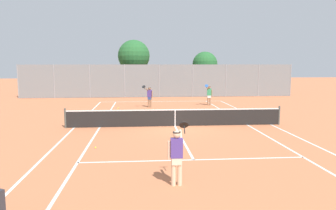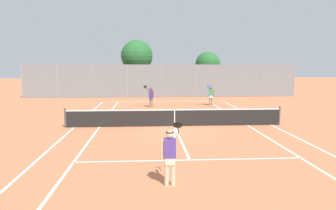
{
  "view_description": "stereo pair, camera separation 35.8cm",
  "coord_description": "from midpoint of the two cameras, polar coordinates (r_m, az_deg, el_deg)",
  "views": [
    {
      "loc": [
        -1.89,
        -17.77,
        3.47
      ],
      "look_at": [
        -0.27,
        1.5,
        1.0
      ],
      "focal_mm": 35.0,
      "sensor_mm": 36.0,
      "label": 1
    },
    {
      "loc": [
        -1.53,
        -17.8,
        3.47
      ],
      "look_at": [
        -0.27,
        1.5,
        1.0
      ],
      "focal_mm": 35.0,
      "sensor_mm": 36.0,
      "label": 2
    }
  ],
  "objects": [
    {
      "name": "loose_tennis_ball_2",
      "position": [
        13.92,
        -12.23,
        -7.19
      ],
      "size": [
        0.07,
        0.07,
        0.07
      ],
      "primitive_type": "sphere",
      "color": "#D1DB33",
      "rests_on": "ground"
    },
    {
      "name": "tree_behind_right",
      "position": [
        36.62,
        7.26,
        6.9
      ],
      "size": [
        2.74,
        2.74,
        4.74
      ],
      "color": "brown",
      "rests_on": "ground"
    },
    {
      "name": "player_far_left",
      "position": [
        25.88,
        -2.58,
        1.63
      ],
      "size": [
        0.87,
        0.67,
        1.77
      ],
      "color": "#936B4C",
      "rests_on": "ground"
    },
    {
      "name": "loose_tennis_ball_3",
      "position": [
        25.78,
        -7.96,
        -0.45
      ],
      "size": [
        0.07,
        0.07,
        0.07
      ],
      "primitive_type": "sphere",
      "color": "#D1DB33",
      "rests_on": "ground"
    },
    {
      "name": "tennis_net",
      "position": [
        18.11,
        1.72,
        -2.14
      ],
      "size": [
        12.0,
        0.1,
        1.07
      ],
      "color": "#474C47",
      "rests_on": "ground"
    },
    {
      "name": "back_fence",
      "position": [
        33.62,
        -0.83,
        4.23
      ],
      "size": [
        28.05,
        0.08,
        3.36
      ],
      "color": "gray",
      "rests_on": "ground"
    },
    {
      "name": "loose_tennis_ball_0",
      "position": [
        22.7,
        4.16,
        -1.45
      ],
      "size": [
        0.07,
        0.07,
        0.07
      ],
      "primitive_type": "sphere",
      "color": "#D1DB33",
      "rests_on": "ground"
    },
    {
      "name": "ground_plane",
      "position": [
        18.2,
        1.71,
        -3.72
      ],
      "size": [
        120.0,
        120.0,
        0.0
      ],
      "primitive_type": "plane",
      "color": "#C67047"
    },
    {
      "name": "court_line_markings",
      "position": [
        18.2,
        1.71,
        -3.71
      ],
      "size": [
        11.1,
        23.9,
        0.01
      ],
      "color": "silver",
      "rests_on": "ground"
    },
    {
      "name": "loose_tennis_ball_4",
      "position": [
        25.27,
        -8.14,
        -0.61
      ],
      "size": [
        0.07,
        0.07,
        0.07
      ],
      "primitive_type": "sphere",
      "color": "#D1DB33",
      "rests_on": "ground"
    },
    {
      "name": "loose_tennis_ball_5",
      "position": [
        20.33,
        -5.61,
        -2.49
      ],
      "size": [
        0.07,
        0.07,
        0.07
      ],
      "primitive_type": "sphere",
      "color": "#D1DB33",
      "rests_on": "ground"
    },
    {
      "name": "loose_tennis_ball_1",
      "position": [
        19.77,
        4.61,
        -2.76
      ],
      "size": [
        0.07,
        0.07,
        0.07
      ],
      "primitive_type": "sphere",
      "color": "#D1DB33",
      "rests_on": "ground"
    },
    {
      "name": "tree_behind_left",
      "position": [
        37.45,
        -5.22,
        8.38
      ],
      "size": [
        3.57,
        3.57,
        6.08
      ],
      "color": "brown",
      "rests_on": "ground"
    },
    {
      "name": "player_far_right",
      "position": [
        27.29,
        7.86,
        1.87
      ],
      "size": [
        0.73,
        0.72,
        1.77
      ],
      "color": "#936B4C",
      "rests_on": "ground"
    },
    {
      "name": "player_near_side",
      "position": [
        9.37,
        1.44,
        -8.49
      ],
      "size": [
        0.68,
        0.73,
        1.77
      ],
      "color": "beige",
      "rests_on": "ground"
    }
  ]
}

